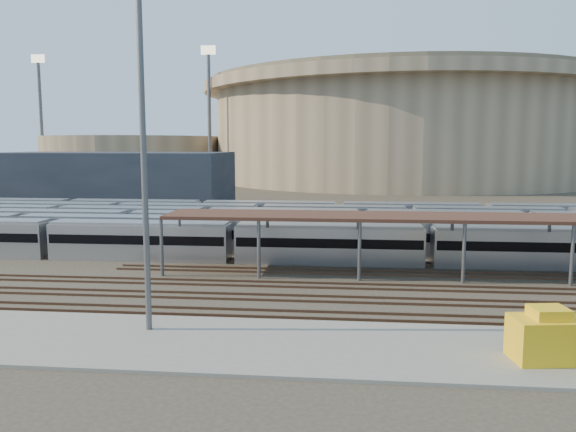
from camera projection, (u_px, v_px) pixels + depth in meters
The scene contains 13 objects.
ground at pixel (250, 282), 47.14m from camera, with size 420.00×420.00×0.00m, color #383026.
apron at pixel (123, 340), 32.83m from camera, with size 50.00×9.00×0.20m, color gray.
subway_trains at pixel (256, 228), 65.41m from camera, with size 128.01×23.90×3.60m.
inspection_shed at pixel (509, 220), 48.25m from camera, with size 60.30×6.00×5.30m.
empty_tracks at pixel (239, 296), 42.19m from camera, with size 170.00×9.62×0.18m.
stadium at pixel (399, 129), 180.71m from camera, with size 124.00×124.00×32.50m.
secondary_arena at pixel (134, 158), 180.56m from camera, with size 56.00×56.00×14.00m, color gray.
service_building at pixel (114, 179), 104.29m from camera, with size 42.00×20.00×10.00m, color #1E232D.
floodlight_0 at pixel (209, 111), 156.08m from camera, with size 4.00×1.00×38.40m.
floodlight_1 at pixel (41, 114), 171.46m from camera, with size 4.00×1.00×38.40m.
floodlight_3 at pixel (296, 119), 203.42m from camera, with size 4.00×1.00×38.40m.
yard_light_pole at pixel (144, 158), 33.08m from camera, with size 0.80×0.36×20.75m.
yellow_equipment at pixel (547, 339), 29.33m from camera, with size 3.64×2.28×2.28m, color yellow.
Camera 1 is at (7.84, -45.50, 11.45)m, focal length 35.00 mm.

